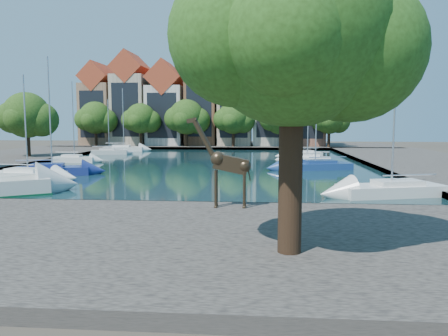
% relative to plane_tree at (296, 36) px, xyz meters
% --- Properties ---
extents(ground, '(160.00, 160.00, 0.00)m').
position_rel_plane_tree_xyz_m(ground, '(-7.62, 9.01, -7.67)').
color(ground, '#38332B').
rests_on(ground, ground).
extents(water_basin, '(38.00, 50.00, 0.08)m').
position_rel_plane_tree_xyz_m(water_basin, '(-7.62, 33.01, -7.63)').
color(water_basin, black).
rests_on(water_basin, ground).
extents(near_quay, '(50.00, 14.00, 0.50)m').
position_rel_plane_tree_xyz_m(near_quay, '(-7.62, 2.01, -7.42)').
color(near_quay, '#524E47').
rests_on(near_quay, ground).
extents(far_quay, '(60.00, 16.00, 0.50)m').
position_rel_plane_tree_xyz_m(far_quay, '(-7.62, 65.01, -7.42)').
color(far_quay, '#524E47').
rests_on(far_quay, ground).
extents(right_quay, '(14.00, 52.00, 0.50)m').
position_rel_plane_tree_xyz_m(right_quay, '(17.38, 33.01, -7.42)').
color(right_quay, '#524E47').
rests_on(right_quay, ground).
extents(plane_tree, '(8.32, 6.40, 10.62)m').
position_rel_plane_tree_xyz_m(plane_tree, '(0.00, 0.00, 0.00)').
color(plane_tree, '#332114').
rests_on(plane_tree, near_quay).
extents(townhouse_west_end, '(5.44, 9.18, 14.93)m').
position_rel_plane_tree_xyz_m(townhouse_west_end, '(-30.62, 64.99, -0.31)').
color(townhouse_west_end, '#8D694D').
rests_on(townhouse_west_end, far_quay).
extents(townhouse_west_mid, '(5.94, 9.18, 16.79)m').
position_rel_plane_tree_xyz_m(townhouse_west_mid, '(-24.62, 64.99, 0.56)').
color(townhouse_west_mid, tan).
rests_on(townhouse_west_mid, far_quay).
extents(townhouse_west_inner, '(6.43, 9.18, 15.15)m').
position_rel_plane_tree_xyz_m(townhouse_west_inner, '(-18.12, 64.99, -0.32)').
color(townhouse_west_inner, silver).
rests_on(townhouse_west_inner, far_quay).
extents(townhouse_center, '(5.44, 9.18, 16.93)m').
position_rel_plane_tree_xyz_m(townhouse_center, '(-11.62, 64.99, 0.69)').
color(townhouse_center, brown).
rests_on(townhouse_center, far_quay).
extents(townhouse_east_inner, '(5.94, 9.18, 15.79)m').
position_rel_plane_tree_xyz_m(townhouse_east_inner, '(-5.62, 64.99, 0.06)').
color(townhouse_east_inner, tan).
rests_on(townhouse_east_inner, far_quay).
extents(townhouse_east_mid, '(6.43, 9.18, 16.65)m').
position_rel_plane_tree_xyz_m(townhouse_east_mid, '(0.88, 64.99, 0.43)').
color(townhouse_east_mid, beige).
rests_on(townhouse_east_mid, far_quay).
extents(townhouse_east_end, '(5.44, 9.18, 14.43)m').
position_rel_plane_tree_xyz_m(townhouse_east_end, '(7.38, 64.99, -0.56)').
color(townhouse_east_end, brown).
rests_on(townhouse_east_end, far_quay).
extents(far_tree_far_west, '(7.28, 5.60, 7.68)m').
position_rel_plane_tree_xyz_m(far_tree_far_west, '(-29.51, 59.50, -2.49)').
color(far_tree_far_west, '#332114').
rests_on(far_tree_far_west, far_quay).
extents(far_tree_west, '(6.76, 5.20, 7.36)m').
position_rel_plane_tree_xyz_m(far_tree_west, '(-21.52, 59.50, -2.60)').
color(far_tree_west, '#332114').
rests_on(far_tree_west, far_quay).
extents(far_tree_mid_west, '(7.80, 6.00, 8.00)m').
position_rel_plane_tree_xyz_m(far_tree_mid_west, '(-13.51, 59.50, -2.38)').
color(far_tree_mid_west, '#332114').
rests_on(far_tree_mid_west, far_quay).
extents(far_tree_mid_east, '(7.02, 5.40, 7.52)m').
position_rel_plane_tree_xyz_m(far_tree_mid_east, '(-5.52, 59.50, -2.54)').
color(far_tree_mid_east, '#332114').
rests_on(far_tree_mid_east, far_quay).
extents(far_tree_east, '(7.54, 5.80, 7.84)m').
position_rel_plane_tree_xyz_m(far_tree_east, '(2.49, 59.50, -2.43)').
color(far_tree_east, '#332114').
rests_on(far_tree_east, far_quay).
extents(far_tree_far_east, '(6.76, 5.20, 7.36)m').
position_rel_plane_tree_xyz_m(far_tree_far_east, '(10.48, 59.50, -2.60)').
color(far_tree_far_east, '#332114').
rests_on(far_tree_far_east, far_quay).
extents(side_tree_left_far, '(7.28, 5.60, 7.88)m').
position_rel_plane_tree_xyz_m(side_tree_left_far, '(-29.51, 37.00, -2.29)').
color(side_tree_left_far, '#332114').
rests_on(side_tree_left_far, left_quay).
extents(giraffe_statue, '(3.21, 0.55, 4.60)m').
position_rel_plane_tree_xyz_m(giraffe_statue, '(-2.85, 7.51, -4.91)').
color(giraffe_statue, '#332719').
rests_on(giraffe_statue, near_quay).
extents(sailboat_left_a, '(6.06, 2.50, 8.52)m').
position_rel_plane_tree_xyz_m(sailboat_left_a, '(-20.11, 19.51, -7.08)').
color(sailboat_left_a, white).
rests_on(sailboat_left_a, water_basin).
extents(sailboat_left_b, '(6.76, 4.03, 10.40)m').
position_rel_plane_tree_xyz_m(sailboat_left_b, '(-19.62, 22.74, -7.03)').
color(sailboat_left_b, navy).
rests_on(sailboat_left_b, water_basin).
extents(sailboat_left_c, '(4.85, 1.75, 9.28)m').
position_rel_plane_tree_xyz_m(sailboat_left_c, '(-22.62, 34.39, -7.08)').
color(sailboat_left_c, silver).
rests_on(sailboat_left_c, water_basin).
extents(sailboat_left_d, '(5.19, 3.04, 7.79)m').
position_rel_plane_tree_xyz_m(sailboat_left_d, '(-22.62, 46.19, -7.10)').
color(sailboat_left_d, beige).
rests_on(sailboat_left_d, water_basin).
extents(sailboat_left_e, '(6.28, 2.69, 9.81)m').
position_rel_plane_tree_xyz_m(sailboat_left_e, '(-22.62, 53.01, -7.07)').
color(sailboat_left_e, silver).
rests_on(sailboat_left_e, water_basin).
extents(sailboat_right_a, '(7.19, 4.10, 9.38)m').
position_rel_plane_tree_xyz_m(sailboat_right_a, '(7.38, 14.10, -7.05)').
color(sailboat_right_a, silver).
rests_on(sailboat_right_a, water_basin).
extents(sailboat_right_b, '(7.41, 4.26, 9.86)m').
position_rel_plane_tree_xyz_m(sailboat_right_b, '(4.38, 29.08, -7.09)').
color(sailboat_right_b, navy).
rests_on(sailboat_right_b, water_basin).
extents(sailboat_right_c, '(5.52, 2.69, 10.33)m').
position_rel_plane_tree_xyz_m(sailboat_right_c, '(4.38, 36.36, -7.05)').
color(sailboat_right_c, silver).
rests_on(sailboat_right_c, water_basin).
extents(sailboat_right_d, '(5.46, 3.27, 8.68)m').
position_rel_plane_tree_xyz_m(sailboat_right_d, '(4.38, 43.04, -7.07)').
color(sailboat_right_d, silver).
rests_on(sailboat_right_d, water_basin).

